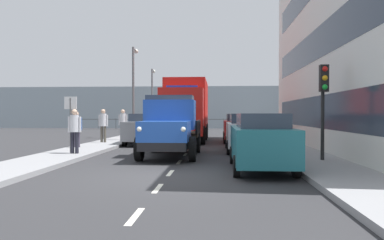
% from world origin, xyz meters
% --- Properties ---
extents(ground_plane, '(80.00, 80.00, 0.00)m').
position_xyz_m(ground_plane, '(0.00, -10.41, 0.00)').
color(ground_plane, '#2D2D30').
extents(sidewalk_left, '(2.11, 43.38, 0.15)m').
position_xyz_m(sidewalk_left, '(-4.67, -10.41, 0.07)').
color(sidewalk_left, gray).
rests_on(sidewalk_left, ground_plane).
extents(sidewalk_right, '(2.11, 43.38, 0.15)m').
position_xyz_m(sidewalk_right, '(4.67, -10.41, 0.07)').
color(sidewalk_right, gray).
rests_on(sidewalk_right, ground_plane).
extents(road_centreline_markings, '(0.12, 39.37, 0.01)m').
position_xyz_m(road_centreline_markings, '(0.00, -9.49, 0.00)').
color(road_centreline_markings, silver).
rests_on(road_centreline_markings, ground_plane).
extents(sea_horizon, '(80.00, 0.80, 5.00)m').
position_xyz_m(sea_horizon, '(0.00, -35.10, 2.50)').
color(sea_horizon, '#84939E').
rests_on(sea_horizon, ground_plane).
extents(seawall_railing, '(28.08, 0.08, 1.20)m').
position_xyz_m(seawall_railing, '(-0.00, -31.50, 0.92)').
color(seawall_railing, '#4C5156').
rests_on(seawall_railing, ground_plane).
extents(truck_vintage_blue, '(2.17, 5.64, 2.43)m').
position_xyz_m(truck_vintage_blue, '(0.50, -4.51, 1.18)').
color(truck_vintage_blue, black).
rests_on(truck_vintage_blue, ground_plane).
extents(lorry_cargo_red, '(2.58, 8.20, 3.87)m').
position_xyz_m(lorry_cargo_red, '(0.63, -13.68, 2.08)').
color(lorry_cargo_red, red).
rests_on(lorry_cargo_red, ground_plane).
extents(car_teal_kerbside_near, '(1.76, 4.51, 1.72)m').
position_xyz_m(car_teal_kerbside_near, '(-2.66, -1.26, 0.90)').
color(car_teal_kerbside_near, '#1E6670').
rests_on(car_teal_kerbside_near, ground_plane).
extents(car_white_kerbside_1, '(1.85, 4.59, 1.72)m').
position_xyz_m(car_white_kerbside_1, '(-2.66, -7.10, 0.90)').
color(car_white_kerbside_1, white).
rests_on(car_white_kerbside_1, ground_plane).
extents(car_red_kerbside_2, '(1.94, 4.16, 1.72)m').
position_xyz_m(car_red_kerbside_2, '(-2.66, -12.75, 0.90)').
color(car_red_kerbside_2, '#B21E1E').
rests_on(car_red_kerbside_2, ground_plane).
extents(car_grey_oppositeside_0, '(1.85, 4.10, 1.72)m').
position_xyz_m(car_grey_oppositeside_0, '(2.66, -10.55, 0.90)').
color(car_grey_oppositeside_0, slate).
rests_on(car_grey_oppositeside_0, ground_plane).
extents(car_maroon_oppositeside_1, '(1.93, 4.52, 1.72)m').
position_xyz_m(car_maroon_oppositeside_1, '(2.66, -16.27, 0.90)').
color(car_maroon_oppositeside_1, maroon).
rests_on(car_maroon_oppositeside_1, ground_plane).
extents(car_navy_oppositeside_2, '(1.90, 4.68, 1.72)m').
position_xyz_m(car_navy_oppositeside_2, '(2.66, -22.81, 0.90)').
color(car_navy_oppositeside_2, navy).
rests_on(car_navy_oppositeside_2, ground_plane).
extents(pedestrian_with_bag, '(0.53, 0.34, 1.75)m').
position_xyz_m(pedestrian_with_bag, '(4.27, -4.26, 1.18)').
color(pedestrian_with_bag, black).
rests_on(pedestrian_with_bag, sidewalk_right).
extents(pedestrian_by_lamp, '(0.53, 0.34, 1.66)m').
position_xyz_m(pedestrian_by_lamp, '(5.23, -7.01, 1.13)').
color(pedestrian_by_lamp, '#383342').
rests_on(pedestrian_by_lamp, sidewalk_right).
extents(pedestrian_couple_b, '(0.53, 0.34, 1.82)m').
position_xyz_m(pedestrian_couple_b, '(4.93, -10.21, 1.23)').
color(pedestrian_couple_b, '#4C473D').
rests_on(pedestrian_couple_b, sidewalk_right).
extents(pedestrian_couple_a, '(0.53, 0.34, 1.83)m').
position_xyz_m(pedestrian_couple_a, '(4.35, -12.25, 1.24)').
color(pedestrian_couple_a, black).
rests_on(pedestrian_couple_a, sidewalk_right).
extents(traffic_light_near, '(0.28, 0.41, 3.20)m').
position_xyz_m(traffic_light_near, '(-4.91, -2.67, 2.47)').
color(traffic_light_near, black).
rests_on(traffic_light_near, sidewalk_left).
extents(lamp_post_promenade, '(0.32, 1.14, 6.20)m').
position_xyz_m(lamp_post_promenade, '(4.48, -15.82, 3.86)').
color(lamp_post_promenade, '#59595B').
rests_on(lamp_post_promenade, sidewalk_right).
extents(lamp_post_far, '(0.32, 1.14, 5.78)m').
position_xyz_m(lamp_post_far, '(4.76, -25.04, 3.64)').
color(lamp_post_far, '#59595B').
rests_on(lamp_post_far, sidewalk_right).
extents(street_sign, '(0.50, 0.07, 2.25)m').
position_xyz_m(street_sign, '(4.50, -4.45, 1.68)').
color(street_sign, '#4C4C4C').
rests_on(street_sign, sidewalk_right).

